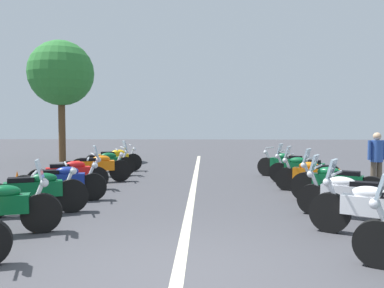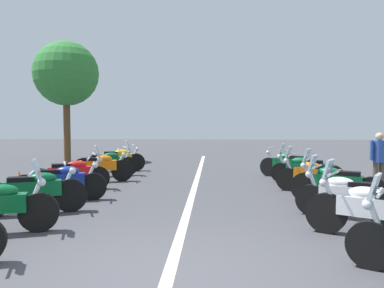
{
  "view_description": "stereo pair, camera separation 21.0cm",
  "coord_description": "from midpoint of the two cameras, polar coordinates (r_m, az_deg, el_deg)",
  "views": [
    {
      "loc": [
        -4.42,
        -0.32,
        1.8
      ],
      "look_at": [
        5.18,
        0.0,
        1.3
      ],
      "focal_mm": 36.33,
      "sensor_mm": 36.0,
      "label": 1
    },
    {
      "loc": [
        -4.42,
        -0.52,
        1.8
      ],
      "look_at": [
        5.18,
        0.0,
        1.3
      ],
      "focal_mm": 36.33,
      "sensor_mm": 36.0,
      "label": 2
    }
  ],
  "objects": [
    {
      "name": "ground_plane",
      "position": [
        4.79,
        -2.25,
        -19.05
      ],
      "size": [
        80.0,
        80.0,
        0.0
      ],
      "primitive_type": "plane",
      "color": "#424247"
    },
    {
      "name": "lane_centre_stripe",
      "position": [
        10.34,
        0.76,
        -7.01
      ],
      "size": [
        22.63,
        0.16,
        0.01
      ],
      "primitive_type": "cube",
      "color": "beige",
      "rests_on": "ground_plane"
    },
    {
      "name": "motorcycle_left_row_2",
      "position": [
        8.32,
        -21.52,
        -6.43
      ],
      "size": [
        0.99,
        1.98,
        1.02
      ],
      "rotation": [
        0.0,
        0.0,
        -1.18
      ],
      "color": "black",
      "rests_on": "ground_plane"
    },
    {
      "name": "motorcycle_left_row_3",
      "position": [
        9.51,
        -18.18,
        -5.26
      ],
      "size": [
        0.81,
        2.12,
        1.0
      ],
      "rotation": [
        0.0,
        0.0,
        -1.32
      ],
      "color": "black",
      "rests_on": "ground_plane"
    },
    {
      "name": "motorcycle_left_row_4",
      "position": [
        10.89,
        -16.8,
        -4.17
      ],
      "size": [
        1.04,
        1.99,
        1.2
      ],
      "rotation": [
        0.0,
        0.0,
        -1.15
      ],
      "color": "black",
      "rests_on": "ground_plane"
    },
    {
      "name": "motorcycle_left_row_5",
      "position": [
        12.28,
        -13.13,
        -3.3
      ],
      "size": [
        0.88,
        2.11,
        1.02
      ],
      "rotation": [
        0.0,
        0.0,
        -1.27
      ],
      "color": "black",
      "rests_on": "ground_plane"
    },
    {
      "name": "motorcycle_left_row_6",
      "position": [
        13.54,
        -11.98,
        -2.7
      ],
      "size": [
        1.06,
        2.05,
        1.21
      ],
      "rotation": [
        0.0,
        0.0,
        -1.16
      ],
      "color": "black",
      "rests_on": "ground_plane"
    },
    {
      "name": "motorcycle_left_row_7",
      "position": [
        14.88,
        -10.53,
        -2.2
      ],
      "size": [
        0.87,
        2.07,
        1.01
      ],
      "rotation": [
        0.0,
        0.0,
        -1.27
      ],
      "color": "black",
      "rests_on": "ground_plane"
    },
    {
      "name": "motorcycle_right_row_1",
      "position": [
        6.71,
        26.18,
        -8.69
      ],
      "size": [
        1.25,
        1.96,
        1.22
      ],
      "rotation": [
        0.0,
        0.0,
        1.03
      ],
      "color": "black",
      "rests_on": "ground_plane"
    },
    {
      "name": "motorcycle_right_row_2",
      "position": [
        7.95,
        22.64,
        -6.96
      ],
      "size": [
        1.11,
        1.86,
        1.19
      ],
      "rotation": [
        0.0,
        0.0,
        1.08
      ],
      "color": "black",
      "rests_on": "ground_plane"
    },
    {
      "name": "motorcycle_right_row_3",
      "position": [
        9.25,
        21.0,
        -5.42
      ],
      "size": [
        1.11,
        1.9,
        1.23
      ],
      "rotation": [
        0.0,
        0.0,
        1.08
      ],
      "color": "black",
      "rests_on": "ground_plane"
    },
    {
      "name": "motorcycle_right_row_4",
      "position": [
        10.62,
        18.25,
        -4.39
      ],
      "size": [
        1.1,
        1.99,
        1.2
      ],
      "rotation": [
        0.0,
        0.0,
        1.12
      ],
      "color": "black",
      "rests_on": "ground_plane"
    },
    {
      "name": "motorcycle_right_row_5",
      "position": [
        12.09,
        16.75,
        -3.51
      ],
      "size": [
        1.05,
        2.0,
        1.19
      ],
      "rotation": [
        0.0,
        0.0,
        1.16
      ],
      "color": "black",
      "rests_on": "ground_plane"
    },
    {
      "name": "motorcycle_right_row_6",
      "position": [
        13.29,
        14.56,
        -2.89
      ],
      "size": [
        1.31,
        1.85,
        1.0
      ],
      "rotation": [
        0.0,
        0.0,
        0.98
      ],
      "color": "black",
      "rests_on": "ground_plane"
    },
    {
      "name": "traffic_cone_0",
      "position": [
        10.87,
        -23.53,
        -5.23
      ],
      "size": [
        0.36,
        0.36,
        0.61
      ],
      "color": "orange",
      "rests_on": "ground_plane"
    },
    {
      "name": "bystander_1",
      "position": [
        11.52,
        26.24,
        -1.74
      ],
      "size": [
        0.32,
        0.52,
        1.56
      ],
      "rotation": [
        0.0,
        0.0,
        0.22
      ],
      "color": "brown",
      "rests_on": "ground_plane"
    },
    {
      "name": "roadside_tree_0",
      "position": [
        19.59,
        -17.71,
        9.76
      ],
      "size": [
        3.05,
        3.05,
        5.71
      ],
      "color": "brown",
      "rests_on": "ground_plane"
    }
  ]
}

